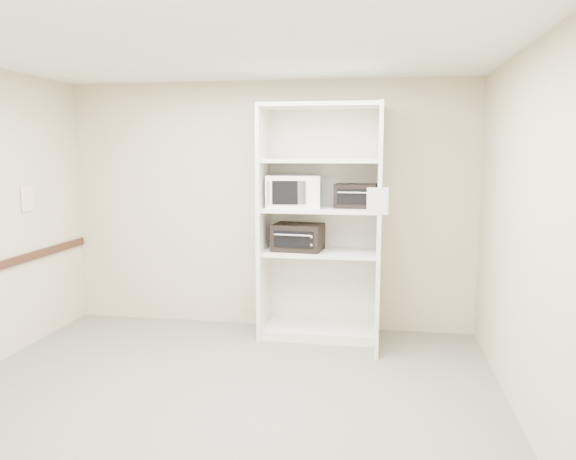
% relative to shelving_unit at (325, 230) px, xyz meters
% --- Properties ---
extents(floor, '(4.50, 4.00, 0.01)m').
position_rel_shelving_unit_xyz_m(floor, '(-0.67, -1.70, -1.13)').
color(floor, '#6B655A').
rests_on(floor, ground).
extents(ceiling, '(4.50, 4.00, 0.01)m').
position_rel_shelving_unit_xyz_m(ceiling, '(-0.67, -1.70, 1.57)').
color(ceiling, white).
extents(wall_back, '(4.50, 0.02, 2.70)m').
position_rel_shelving_unit_xyz_m(wall_back, '(-0.67, 0.30, 0.22)').
color(wall_back, beige).
rests_on(wall_back, ground).
extents(wall_front, '(4.50, 0.02, 2.70)m').
position_rel_shelving_unit_xyz_m(wall_front, '(-0.67, -3.70, 0.22)').
color(wall_front, beige).
rests_on(wall_front, ground).
extents(wall_right, '(0.02, 4.00, 2.70)m').
position_rel_shelving_unit_xyz_m(wall_right, '(1.58, -1.70, 0.22)').
color(wall_right, beige).
rests_on(wall_right, ground).
extents(shelving_unit, '(1.24, 0.92, 2.42)m').
position_rel_shelving_unit_xyz_m(shelving_unit, '(0.00, 0.00, 0.00)').
color(shelving_unit, silver).
rests_on(shelving_unit, floor).
extents(microwave, '(0.58, 0.46, 0.33)m').
position_rel_shelving_unit_xyz_m(microwave, '(-0.33, 0.00, 0.40)').
color(microwave, white).
rests_on(microwave, shelving_unit).
extents(toaster_oven_upper, '(0.43, 0.33, 0.24)m').
position_rel_shelving_unit_xyz_m(toaster_oven_upper, '(0.31, 0.05, 0.36)').
color(toaster_oven_upper, black).
rests_on(toaster_oven_upper, shelving_unit).
extents(toaster_oven_lower, '(0.53, 0.43, 0.28)m').
position_rel_shelving_unit_xyz_m(toaster_oven_lower, '(-0.28, -0.03, -0.07)').
color(toaster_oven_lower, black).
rests_on(toaster_oven_lower, shelving_unit).
extents(paper_sign, '(0.19, 0.02, 0.24)m').
position_rel_shelving_unit_xyz_m(paper_sign, '(0.54, -0.63, 0.37)').
color(paper_sign, white).
rests_on(paper_sign, shelving_unit).
extents(wall_poster, '(0.01, 0.18, 0.26)m').
position_rel_shelving_unit_xyz_m(wall_poster, '(-2.90, -0.69, 0.35)').
color(wall_poster, white).
rests_on(wall_poster, wall_left).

